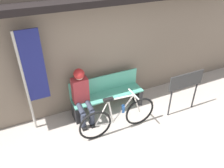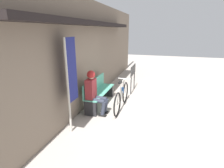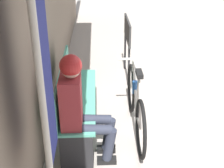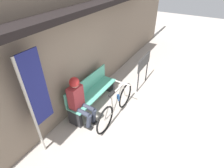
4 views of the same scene
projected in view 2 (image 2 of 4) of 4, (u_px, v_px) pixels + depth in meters
The scene contains 7 objects.
ground_plane at pixel (171, 111), 5.21m from camera, with size 24.00×24.00×0.00m, color #ADA399.
storefront_wall at pixel (88, 52), 5.43m from camera, with size 12.00×0.56×3.20m.
park_bench_near at pixel (99, 93), 5.57m from camera, with size 1.69×0.42×0.86m.
bicycle at pixel (122, 97), 5.29m from camera, with size 1.71×0.40×0.93m.
person_seated at pixel (94, 90), 4.87m from camera, with size 0.34×0.59×1.27m.
banner_pole at pixel (71, 76), 3.92m from camera, with size 0.45×0.05×2.18m.
signboard at pixel (133, 72), 6.66m from camera, with size 0.89×0.04×1.04m.
Camera 2 is at (-5.04, 0.32, 2.32)m, focal length 28.00 mm.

